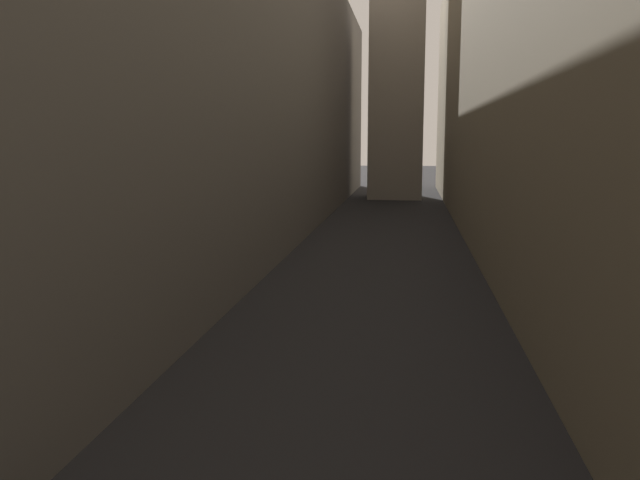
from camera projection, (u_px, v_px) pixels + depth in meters
ground_plane at (382, 249)px, 41.49m from camera, size 264.00×264.00×0.00m
building_block_left at (192, 76)px, 43.47m from camera, size 14.73×108.00×22.16m
building_block_right at (589, 46)px, 39.88m from camera, size 13.75×108.00×25.02m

